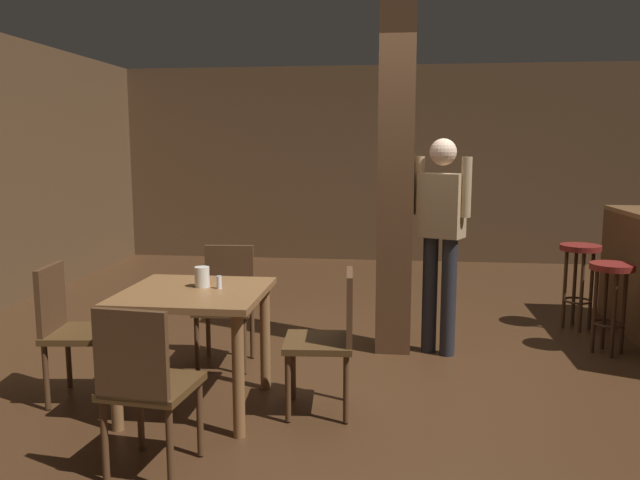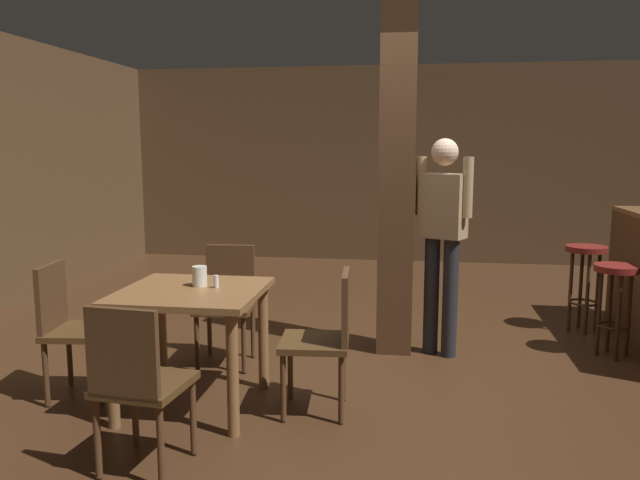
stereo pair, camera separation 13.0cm
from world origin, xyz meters
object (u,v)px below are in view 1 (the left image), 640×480
object	(u,v)px
standing_person	(441,231)
bar_stool_near	(611,287)
napkin_cup	(202,277)
chair_north	(227,299)
dining_table	(195,312)
salt_shaker	(219,282)
chair_east	(331,334)
chair_west	(70,325)
bar_stool_mid	(579,266)
chair_south	(145,381)

from	to	relation	value
standing_person	bar_stool_near	world-z (taller)	standing_person
napkin_cup	chair_north	bearing A→B (deg)	94.18
dining_table	napkin_cup	bearing A→B (deg)	74.26
dining_table	napkin_cup	xyz separation A→B (m)	(0.02, 0.09, 0.21)
dining_table	salt_shaker	distance (m)	0.24
chair_north	salt_shaker	bearing A→B (deg)	-77.54
chair_east	chair_west	bearing A→B (deg)	-179.51
bar_stool_near	chair_east	bearing A→B (deg)	-146.66
bar_stool_mid	napkin_cup	bearing A→B (deg)	-144.84
chair_south	bar_stool_near	bearing A→B (deg)	37.80
chair_north	bar_stool_mid	distance (m)	3.20
bar_stool_mid	chair_west	bearing A→B (deg)	-150.93
chair_south	bar_stool_near	world-z (taller)	chair_south
standing_person	dining_table	bearing A→B (deg)	-141.56
bar_stool_near	bar_stool_mid	size ratio (longest dim) A/B	0.95
bar_stool_near	standing_person	bearing A→B (deg)	-173.33
standing_person	napkin_cup	bearing A→B (deg)	-143.11
napkin_cup	bar_stool_near	size ratio (longest dim) A/B	0.18
dining_table	bar_stool_near	distance (m)	3.28
chair_west	standing_person	xyz separation A→B (m)	(2.45, 1.24, 0.50)
napkin_cup	standing_person	size ratio (longest dim) A/B	0.08
salt_shaker	standing_person	world-z (taller)	standing_person
chair_north	chair_east	bearing A→B (deg)	-42.44
standing_person	bar_stool_mid	world-z (taller)	standing_person
chair_west	bar_stool_near	bearing A→B (deg)	20.16
chair_north	bar_stool_mid	bearing A→B (deg)	23.32
chair_south	chair_east	distance (m)	1.22
chair_south	standing_person	size ratio (longest dim) A/B	0.52
chair_south	bar_stool_near	xyz separation A→B (m)	(2.94, 2.28, 0.05)
chair_north	salt_shaker	world-z (taller)	chair_north
chair_west	chair_south	size ratio (longest dim) A/B	1.00
bar_stool_mid	standing_person	bearing A→B (deg)	-147.01
chair_north	standing_person	bearing A→B (deg)	14.36
chair_south	napkin_cup	distance (m)	1.00
chair_north	bar_stool_near	xyz separation A→B (m)	(2.99, 0.58, 0.05)
chair_west	chair_east	distance (m)	1.70
chair_east	salt_shaker	distance (m)	0.77
salt_shaker	bar_stool_mid	xyz separation A→B (m)	(2.76, 2.06, -0.23)
chair_north	standing_person	xyz separation A→B (m)	(1.63, 0.42, 0.50)
napkin_cup	dining_table	bearing A→B (deg)	-105.74
chair_east	standing_person	distance (m)	1.52
dining_table	chair_east	world-z (taller)	chair_east
bar_stool_near	napkin_cup	bearing A→B (deg)	-155.45
chair_north	napkin_cup	distance (m)	0.83
standing_person	bar_stool_near	bearing A→B (deg)	6.67
chair_east	salt_shaker	size ratio (longest dim) A/B	10.95
chair_north	salt_shaker	size ratio (longest dim) A/B	10.95
chair_south	chair_north	xyz separation A→B (m)	(-0.05, 1.70, 0.00)
dining_table	salt_shaker	bearing A→B (deg)	21.24
dining_table	chair_south	size ratio (longest dim) A/B	0.98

